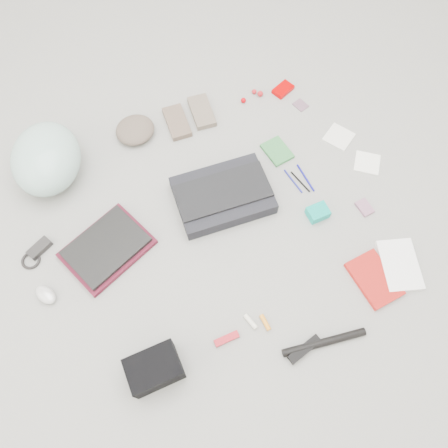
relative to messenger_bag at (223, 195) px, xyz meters
name	(u,v)px	position (x,y,z in m)	size (l,w,h in m)	color
ground_plane	(224,229)	(-0.06, -0.13, -0.03)	(4.00, 4.00, 0.00)	gray
messenger_bag	(223,195)	(0.00, 0.00, 0.00)	(0.40, 0.28, 0.07)	black
bag_flap	(223,191)	(0.00, 0.00, 0.04)	(0.40, 0.18, 0.01)	black
laptop_sleeve	(107,248)	(-0.53, 0.01, -0.02)	(0.33, 0.25, 0.02)	#5A1426
laptop	(106,246)	(-0.53, 0.01, 0.00)	(0.30, 0.22, 0.02)	black
bike_helmet	(46,159)	(-0.60, 0.47, 0.08)	(0.29, 0.36, 0.22)	#A9D4CB
beanie	(135,130)	(-0.20, 0.49, 0.00)	(0.18, 0.17, 0.06)	brown
mitten_left	(177,122)	(-0.01, 0.46, -0.02)	(0.09, 0.19, 0.03)	brown
mitten_right	(202,112)	(0.13, 0.46, -0.02)	(0.09, 0.19, 0.03)	#756658
power_brick	(40,248)	(-0.77, 0.14, -0.02)	(0.10, 0.05, 0.03)	black
cable_coil	(31,260)	(-0.82, 0.10, -0.03)	(0.08, 0.08, 0.01)	black
mouse	(46,295)	(-0.81, -0.07, -0.01)	(0.06, 0.10, 0.04)	silver
camera_bag	(155,369)	(-0.54, -0.52, 0.03)	(0.18, 0.13, 0.12)	black
multitool	(227,339)	(-0.26, -0.54, -0.03)	(0.10, 0.03, 0.01)	#A4131D
toiletry_tube_white	(250,321)	(-0.15, -0.52, -0.02)	(0.02, 0.02, 0.06)	silver
toiletry_tube_orange	(265,322)	(-0.10, -0.55, -0.02)	(0.02, 0.02, 0.06)	orange
u_lock	(304,349)	(-0.03, -0.71, -0.02)	(0.14, 0.03, 0.03)	black
bike_pump	(324,342)	(0.05, -0.72, -0.02)	(0.03, 0.03, 0.32)	black
book_red	(374,279)	(0.36, -0.60, -0.02)	(0.14, 0.21, 0.02)	red
book_white	(399,265)	(0.49, -0.60, -0.02)	(0.14, 0.22, 0.02)	white
notepad	(277,151)	(0.33, 0.10, -0.03)	(0.10, 0.13, 0.02)	#32763C
pen_blue	(293,181)	(0.32, -0.06, -0.03)	(0.01, 0.01, 0.14)	navy
pen_black	(300,182)	(0.34, -0.08, -0.03)	(0.01, 0.01, 0.13)	black
pen_navy	(306,178)	(0.37, -0.08, -0.03)	(0.01, 0.01, 0.15)	#0F0E84
accordion_wallet	(318,212)	(0.32, -0.25, -0.01)	(0.09, 0.07, 0.04)	#04AA99
card_deck	(364,207)	(0.52, -0.32, -0.03)	(0.05, 0.08, 0.01)	#A06989
napkin_top	(339,137)	(0.63, 0.04, -0.03)	(0.12, 0.12, 0.01)	white
napkin_bottom	(367,163)	(0.66, -0.14, -0.03)	(0.11, 0.11, 0.01)	white
lollipop_a	(243,100)	(0.34, 0.43, -0.02)	(0.02, 0.02, 0.02)	#C20008
lollipop_b	(254,92)	(0.41, 0.46, -0.02)	(0.02, 0.02, 0.02)	red
lollipop_c	(260,94)	(0.43, 0.43, -0.02)	(0.03, 0.03, 0.03)	#B3171D
altoids_tin	(283,89)	(0.54, 0.40, -0.02)	(0.10, 0.06, 0.02)	#BF0001
stamp_sheet	(301,105)	(0.57, 0.29, -0.03)	(0.05, 0.06, 0.00)	#79556A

